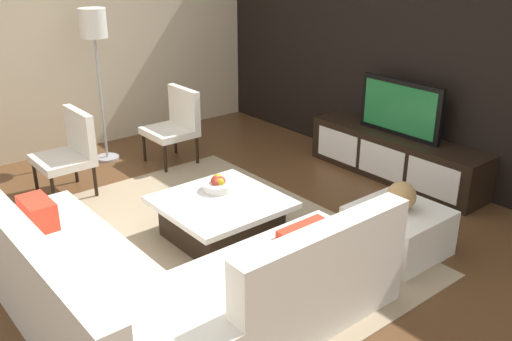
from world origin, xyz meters
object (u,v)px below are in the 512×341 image
object	(u,v)px
accent_chair_near	(70,148)
ottoman	(397,231)
accent_chair_far	(176,121)
floor_lamp	(94,34)
fruit_bowl	(218,184)
coffee_table	(221,218)
television	(400,108)
sectional_couch	(155,283)
media_console	(395,156)
decorative_ball	(401,196)

from	to	relation	value
accent_chair_near	ottoman	bearing A→B (deg)	20.90
accent_chair_near	accent_chair_far	size ratio (longest dim) A/B	1.00
floor_lamp	fruit_bowl	bearing A→B (deg)	0.34
coffee_table	accent_chair_near	size ratio (longest dim) A/B	1.16
floor_lamp	coffee_table	bearing A→B (deg)	-2.05
television	ottoman	bearing A→B (deg)	-51.49
floor_lamp	accent_chair_far	size ratio (longest dim) A/B	2.03
sectional_couch	ottoman	distance (m)	2.09
floor_lamp	fruit_bowl	xyz separation A→B (m)	(2.29, 0.01, -1.05)
media_console	decorative_ball	size ratio (longest dim) A/B	8.58
floor_lamp	decorative_ball	bearing A→B (deg)	14.35
media_console	fruit_bowl	xyz separation A→B (m)	(-0.28, -2.19, 0.18)
fruit_bowl	accent_chair_near	bearing A→B (deg)	-156.17
sectional_couch	accent_chair_near	bearing A→B (deg)	170.22
television	accent_chair_far	size ratio (longest dim) A/B	1.17
television	accent_chair_far	xyz separation A→B (m)	(-1.97, -1.58, -0.31)
fruit_bowl	accent_chair_far	distance (m)	1.80
ottoman	decorative_ball	bearing A→B (deg)	0.00
floor_lamp	media_console	bearing A→B (deg)	40.67
floor_lamp	accent_chair_far	world-z (taller)	floor_lamp
television	sectional_couch	distance (m)	3.39
television	floor_lamp	bearing A→B (deg)	-139.32
ottoman	fruit_bowl	xyz separation A→B (m)	(-1.31, -0.91, 0.23)
television	decorative_ball	bearing A→B (deg)	-51.49
accent_chair_near	ottoman	size ratio (longest dim) A/B	1.24
sectional_couch	fruit_bowl	distance (m)	1.38
floor_lamp	ottoman	world-z (taller)	floor_lamp
television	coffee_table	bearing A→B (deg)	-92.49
accent_chair_near	decorative_ball	xyz separation A→B (m)	(2.90, 1.61, 0.03)
coffee_table	floor_lamp	distance (m)	2.78
floor_lamp	decorative_ball	distance (m)	3.83
coffee_table	decorative_ball	world-z (taller)	decorative_ball
television	sectional_couch	xyz separation A→B (m)	(0.52, -3.31, -0.52)
accent_chair_far	sectional_couch	bearing A→B (deg)	-29.79
television	accent_chair_near	size ratio (longest dim) A/B	1.17
coffee_table	fruit_bowl	bearing A→B (deg)	150.68
television	coffee_table	size ratio (longest dim) A/B	1.01
television	coffee_table	distance (m)	2.38
fruit_bowl	decorative_ball	xyz separation A→B (m)	(1.31, 0.91, 0.09)
coffee_table	fruit_bowl	world-z (taller)	fruit_bowl
decorative_ball	media_console	bearing A→B (deg)	128.52
media_console	ottoman	world-z (taller)	media_console
media_console	fruit_bowl	distance (m)	2.22
sectional_couch	floor_lamp	xyz separation A→B (m)	(-3.09, 1.10, 1.20)
sectional_couch	accent_chair_near	size ratio (longest dim) A/B	2.92
accent_chair_near	fruit_bowl	size ratio (longest dim) A/B	3.11
decorative_ball	fruit_bowl	bearing A→B (deg)	-145.27
media_console	sectional_couch	size ratio (longest dim) A/B	0.82
ottoman	television	bearing A→B (deg)	128.51
accent_chair_near	fruit_bowl	xyz separation A→B (m)	(1.59, 0.70, -0.06)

